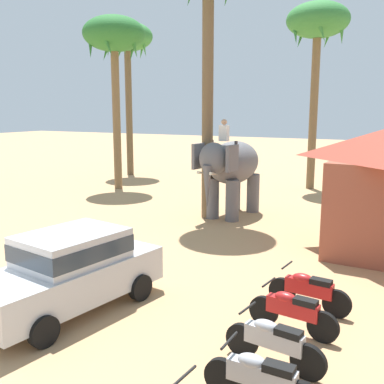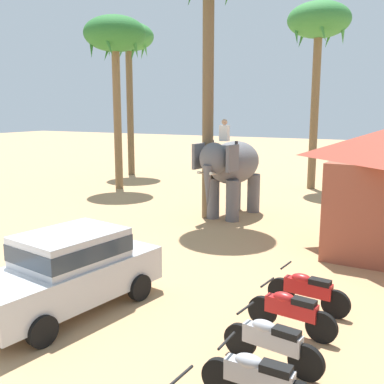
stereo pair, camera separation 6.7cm
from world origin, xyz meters
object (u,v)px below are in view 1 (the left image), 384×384
motorcycle_end_of_row (309,290)px  palm_tree_far_back (318,27)px  motorcycle_far_in_row (292,311)px  car_sedan_foreground (71,268)px  palm_tree_behind_elephant (114,40)px  motorcycle_fourth_in_row (274,342)px  elephant_with_mahout (231,167)px  palm_tree_left_of_road (127,42)px  motorcycle_mid_row (261,379)px

motorcycle_end_of_row → palm_tree_far_back: (-3.50, 15.20, 7.91)m
palm_tree_far_back → motorcycle_far_in_row: bearing=-78.1°
car_sedan_foreground → palm_tree_behind_elephant: bearing=123.0°
motorcycle_fourth_in_row → car_sedan_foreground: bearing=178.2°
palm_tree_behind_elephant → motorcycle_far_in_row: bearing=-42.2°
elephant_with_mahout → motorcycle_far_in_row: elephant_with_mahout is taller
motorcycle_far_in_row → palm_tree_far_back: (-3.46, 16.35, 7.91)m
car_sedan_foreground → palm_tree_far_back: bearing=86.7°
motorcycle_fourth_in_row → palm_tree_far_back: 19.65m
motorcycle_fourth_in_row → elephant_with_mahout: bearing=116.6°
motorcycle_end_of_row → palm_tree_left_of_road: (-15.24, 15.04, 7.91)m
motorcycle_fourth_in_row → motorcycle_far_in_row: bearing=91.8°
motorcycle_far_in_row → motorcycle_mid_row: bearing=-85.3°
palm_tree_behind_elephant → motorcycle_end_of_row: bearing=-39.2°
palm_tree_left_of_road → elephant_with_mahout: bearing=-36.9°
motorcycle_far_in_row → motorcycle_end_of_row: 1.14m
elephant_with_mahout → motorcycle_fourth_in_row: (4.85, -9.68, -1.53)m
motorcycle_fourth_in_row → palm_tree_behind_elephant: palm_tree_behind_elephant is taller
motorcycle_mid_row → motorcycle_end_of_row: 3.54m
palm_tree_behind_elephant → motorcycle_mid_row: bearing=-47.2°
elephant_with_mahout → motorcycle_mid_row: elephant_with_mahout is taller
car_sedan_foreground → motorcycle_fourth_in_row: bearing=-1.8°
motorcycle_far_in_row → palm_tree_left_of_road: (-15.20, 16.18, 7.91)m
motorcycle_far_in_row → motorcycle_end_of_row: same height
motorcycle_end_of_row → palm_tree_behind_elephant: (-12.73, 10.37, 7.30)m
car_sedan_foreground → elephant_with_mahout: 9.61m
motorcycle_far_in_row → motorcycle_end_of_row: (0.04, 1.14, 0.00)m
palm_tree_far_back → motorcycle_mid_row: bearing=-79.0°
motorcycle_end_of_row → palm_tree_left_of_road: 22.83m
elephant_with_mahout → palm_tree_left_of_road: size_ratio=0.41×
motorcycle_end_of_row → palm_tree_left_of_road: palm_tree_left_of_road is taller
motorcycle_mid_row → palm_tree_left_of_road: size_ratio=0.19×
car_sedan_foreground → motorcycle_end_of_row: (4.52, 2.30, -0.46)m
motorcycle_mid_row → palm_tree_left_of_road: 25.39m
palm_tree_left_of_road → motorcycle_end_of_row: bearing=-44.6°
motorcycle_mid_row → motorcycle_far_in_row: size_ratio=1.00×
car_sedan_foreground → palm_tree_far_back: 19.05m
palm_tree_left_of_road → motorcycle_fourth_in_row: bearing=-48.9°
elephant_with_mahout → palm_tree_behind_elephant: size_ratio=0.44×
elephant_with_mahout → motorcycle_far_in_row: 9.79m
car_sedan_foreground → motorcycle_end_of_row: 5.09m
palm_tree_far_back → motorcycle_end_of_row: bearing=-77.0°
motorcycle_fourth_in_row → motorcycle_end_of_row: (0.00, 2.44, 0.00)m
motorcycle_far_in_row → palm_tree_left_of_road: bearing=133.2°
palm_tree_behind_elephant → palm_tree_far_back: (9.23, 4.84, 0.61)m
motorcycle_mid_row → motorcycle_far_in_row: bearing=94.7°
motorcycle_end_of_row → car_sedan_foreground: bearing=-153.1°
palm_tree_left_of_road → motorcycle_far_in_row: bearing=-46.8°
motorcycle_fourth_in_row → motorcycle_end_of_row: bearing=89.9°
motorcycle_end_of_row → palm_tree_behind_elephant: bearing=140.8°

